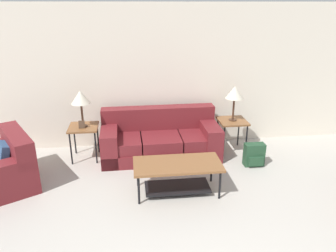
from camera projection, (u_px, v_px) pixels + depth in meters
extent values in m
cube|color=silver|center=(160.00, 77.00, 6.01)|extent=(8.98, 0.06, 2.60)
cube|color=maroon|center=(161.00, 150.00, 5.85)|extent=(2.06, 0.94, 0.22)
cube|color=maroon|center=(122.00, 142.00, 5.67)|extent=(0.67, 0.83, 0.20)
cube|color=maroon|center=(161.00, 140.00, 5.75)|extent=(0.67, 0.83, 0.20)
cube|color=maroon|center=(198.00, 138.00, 5.84)|extent=(0.67, 0.83, 0.20)
cube|color=maroon|center=(158.00, 117.00, 5.97)|extent=(2.05, 0.29, 0.40)
cube|color=maroon|center=(110.00, 144.00, 5.67)|extent=(0.29, 0.92, 0.58)
cube|color=maroon|center=(209.00, 138.00, 5.89)|extent=(0.29, 0.92, 0.58)
cube|color=maroon|center=(17.00, 145.00, 4.87)|extent=(0.77, 1.10, 0.40)
cube|color=maroon|center=(3.00, 182.00, 4.48)|extent=(0.93, 0.67, 0.56)
cube|color=#33567F|center=(3.00, 155.00, 4.79)|extent=(0.33, 0.39, 0.36)
cube|color=brown|center=(178.00, 164.00, 4.61)|extent=(1.24, 0.60, 0.04)
cylinder|color=black|center=(139.00, 190.00, 4.41)|extent=(0.03, 0.03, 0.43)
cylinder|color=black|center=(220.00, 185.00, 4.54)|extent=(0.03, 0.03, 0.43)
cylinder|color=black|center=(138.00, 173.00, 4.86)|extent=(0.03, 0.03, 0.43)
cylinder|color=black|center=(212.00, 169.00, 4.98)|extent=(0.03, 0.03, 0.43)
cube|color=black|center=(177.00, 187.00, 4.74)|extent=(0.93, 0.42, 0.02)
cube|color=brown|center=(83.00, 127.00, 5.60)|extent=(0.49, 0.52, 0.03)
cylinder|color=black|center=(71.00, 149.00, 5.48)|extent=(0.03, 0.03, 0.57)
cylinder|color=black|center=(96.00, 148.00, 5.53)|extent=(0.03, 0.03, 0.57)
cylinder|color=black|center=(75.00, 139.00, 5.89)|extent=(0.03, 0.03, 0.57)
cylinder|color=black|center=(98.00, 138.00, 5.94)|extent=(0.03, 0.03, 0.57)
cube|color=brown|center=(233.00, 121.00, 5.90)|extent=(0.49, 0.52, 0.03)
cylinder|color=black|center=(224.00, 142.00, 5.78)|extent=(0.03, 0.03, 0.57)
cylinder|color=black|center=(246.00, 140.00, 5.82)|extent=(0.03, 0.03, 0.57)
cylinder|color=black|center=(217.00, 132.00, 6.18)|extent=(0.03, 0.03, 0.57)
cylinder|color=black|center=(238.00, 131.00, 6.23)|extent=(0.03, 0.03, 0.57)
cylinder|color=#472D1E|center=(83.00, 126.00, 5.60)|extent=(0.14, 0.14, 0.02)
cylinder|color=#472D1E|center=(82.00, 115.00, 5.52)|extent=(0.04, 0.04, 0.39)
cone|color=beige|center=(80.00, 97.00, 5.42)|extent=(0.32, 0.32, 0.22)
cylinder|color=#472D1E|center=(233.00, 120.00, 5.89)|extent=(0.14, 0.14, 0.02)
cylinder|color=#472D1E|center=(233.00, 109.00, 5.82)|extent=(0.04, 0.04, 0.39)
cone|color=beige|center=(235.00, 92.00, 5.71)|extent=(0.32, 0.32, 0.22)
cube|color=#23472D|center=(254.00, 154.00, 5.49)|extent=(0.33, 0.16, 0.39)
cube|color=#23472D|center=(256.00, 161.00, 5.42)|extent=(0.25, 0.05, 0.16)
cylinder|color=#23472D|center=(247.00, 151.00, 5.57)|extent=(0.02, 0.02, 0.29)
cylinder|color=#23472D|center=(257.00, 151.00, 5.59)|extent=(0.02, 0.02, 0.29)
cube|color=#4C3828|center=(82.00, 124.00, 5.50)|extent=(0.10, 0.04, 0.13)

